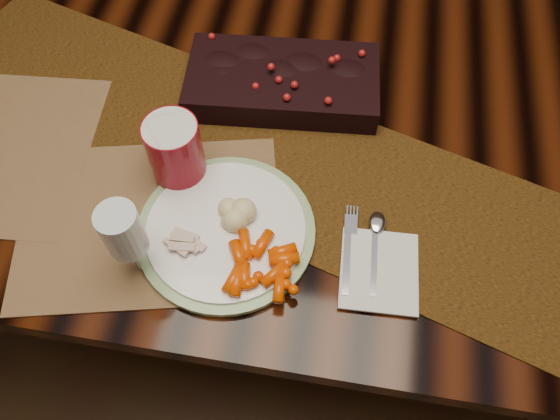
% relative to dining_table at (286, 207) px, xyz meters
% --- Properties ---
extents(floor, '(5.00, 5.00, 0.00)m').
position_rel_dining_table_xyz_m(floor, '(0.00, 0.00, -0.38)').
color(floor, black).
rests_on(floor, ground).
extents(dining_table, '(1.80, 1.00, 0.75)m').
position_rel_dining_table_xyz_m(dining_table, '(0.00, 0.00, 0.00)').
color(dining_table, black).
rests_on(dining_table, floor).
extents(table_runner, '(1.57, 0.77, 0.00)m').
position_rel_dining_table_xyz_m(table_runner, '(0.05, -0.15, 0.38)').
color(table_runner, '#351806').
rests_on(table_runner, dining_table).
extents(centerpiece, '(0.37, 0.21, 0.07)m').
position_rel_dining_table_xyz_m(centerpiece, '(-0.02, 0.03, 0.41)').
color(centerpiece, black).
rests_on(centerpiece, table_runner).
extents(placemat_main, '(0.49, 0.41, 0.00)m').
position_rel_dining_table_xyz_m(placemat_main, '(-0.19, -0.29, 0.38)').
color(placemat_main, brown).
rests_on(placemat_main, dining_table).
extents(dinner_plate, '(0.32, 0.32, 0.02)m').
position_rel_dining_table_xyz_m(dinner_plate, '(-0.06, -0.29, 0.39)').
color(dinner_plate, white).
rests_on(dinner_plate, placemat_main).
extents(baby_carrots, '(0.13, 0.12, 0.02)m').
position_rel_dining_table_xyz_m(baby_carrots, '(0.00, -0.35, 0.40)').
color(baby_carrots, '#D63E00').
rests_on(baby_carrots, dinner_plate).
extents(mashed_potatoes, '(0.09, 0.09, 0.04)m').
position_rel_dining_table_xyz_m(mashed_potatoes, '(-0.05, -0.27, 0.41)').
color(mashed_potatoes, tan).
rests_on(mashed_potatoes, dinner_plate).
extents(turkey_shreds, '(0.08, 0.07, 0.02)m').
position_rel_dining_table_xyz_m(turkey_shreds, '(-0.11, -0.33, 0.40)').
color(turkey_shreds, '#C2A08F').
rests_on(turkey_shreds, dinner_plate).
extents(napkin, '(0.13, 0.15, 0.00)m').
position_rel_dining_table_xyz_m(napkin, '(0.20, -0.32, 0.38)').
color(napkin, silver).
rests_on(napkin, placemat_main).
extents(fork, '(0.03, 0.14, 0.00)m').
position_rel_dining_table_xyz_m(fork, '(0.14, -0.30, 0.39)').
color(fork, '#BEBEBF').
rests_on(fork, napkin).
extents(spoon, '(0.03, 0.14, 0.00)m').
position_rel_dining_table_xyz_m(spoon, '(0.19, -0.29, 0.39)').
color(spoon, white).
rests_on(spoon, napkin).
extents(red_cup, '(0.12, 0.12, 0.13)m').
position_rel_dining_table_xyz_m(red_cup, '(-0.16, -0.19, 0.44)').
color(red_cup, maroon).
rests_on(red_cup, placemat_main).
extents(wine_glass, '(0.08, 0.08, 0.17)m').
position_rel_dining_table_xyz_m(wine_glass, '(-0.18, -0.38, 0.46)').
color(wine_glass, '#ADB8C0').
rests_on(wine_glass, dining_table).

